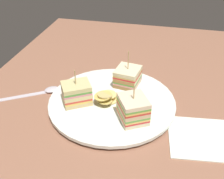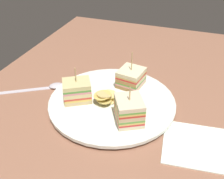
{
  "view_description": "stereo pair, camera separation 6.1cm",
  "coord_description": "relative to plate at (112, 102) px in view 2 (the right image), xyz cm",
  "views": [
    {
      "loc": [
        -49.01,
        -11.07,
        38.33
      ],
      "look_at": [
        0.0,
        0.0,
        4.41
      ],
      "focal_mm": 42.83,
      "sensor_mm": 36.0,
      "label": 1
    },
    {
      "loc": [
        -47.32,
        -16.89,
        38.33
      ],
      "look_at": [
        0.0,
        0.0,
        4.41
      ],
      "focal_mm": 42.83,
      "sensor_mm": 36.0,
      "label": 2
    }
  ],
  "objects": [
    {
      "name": "ground_plane",
      "position": [
        0.0,
        0.0,
        -1.75
      ],
      "size": [
        108.52,
        71.03,
        1.8
      ],
      "primitive_type": "cube",
      "color": "#956249"
    },
    {
      "name": "sandwich_wedge_1",
      "position": [
        7.67,
        -2.28,
        2.74
      ],
      "size": [
        7.09,
        6.61,
        9.18
      ],
      "rotation": [
        0.0,
        0.0,
        9.26
      ],
      "color": "beige",
      "rests_on": "plate"
    },
    {
      "name": "sandwich_wedge_2",
      "position": [
        -2.43,
        7.62,
        3.01
      ],
      "size": [
        7.42,
        7.89,
        8.45
      ],
      "rotation": [
        0.0,
        0.0,
        11.53
      ],
      "color": "#DBBD83",
      "rests_on": "plate"
    },
    {
      "name": "chip_pile",
      "position": [
        -1.19,
        1.12,
        1.99
      ],
      "size": [
        6.54,
        5.96,
        2.96
      ],
      "color": "#E4D37D",
      "rests_on": "plate"
    },
    {
      "name": "napkin",
      "position": [
        -6.86,
        -20.09,
        -0.6
      ],
      "size": [
        13.54,
        14.32,
        0.5
      ],
      "primitive_type": "cube",
      "rotation": [
        0.0,
        0.0,
        0.11
      ],
      "color": "white",
      "rests_on": "ground_plane"
    },
    {
      "name": "plate",
      "position": [
        0.0,
        0.0,
        0.0
      ],
      "size": [
        29.5,
        29.5,
        1.41
      ],
      "color": "white",
      "rests_on": "ground_plane"
    },
    {
      "name": "sandwich_wedge_0",
      "position": [
        -5.6,
        -5.72,
        3.23
      ],
      "size": [
        8.03,
        7.67,
        8.45
      ],
      "rotation": [
        0.0,
        0.0,
        6.78
      ],
      "color": "beige",
      "rests_on": "plate"
    },
    {
      "name": "spoon",
      "position": [
        1.16,
        17.96,
        -0.46
      ],
      "size": [
        10.04,
        14.78,
        1.0
      ],
      "rotation": [
        0.0,
        0.0,
        5.26
      ],
      "color": "silver",
      "rests_on": "ground_plane"
    }
  ]
}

